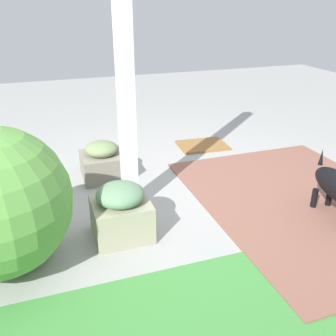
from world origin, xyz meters
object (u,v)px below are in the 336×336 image
at_px(stone_planter_mid, 121,212).
at_px(doormat, 202,145).
at_px(stone_planter_nearest, 102,162).
at_px(porch_pillar, 124,63).

xyz_separation_m(stone_planter_mid, doormat, (-1.39, -1.59, -0.20)).
xyz_separation_m(stone_planter_nearest, doormat, (-1.34, -0.49, -0.16)).
xyz_separation_m(porch_pillar, stone_planter_mid, (0.18, 0.44, -1.04)).
distance_m(porch_pillar, doormat, 2.08).
bearing_deg(porch_pillar, stone_planter_nearest, -79.34).
relative_size(stone_planter_nearest, doormat, 0.73).
bearing_deg(doormat, porch_pillar, 43.39).
bearing_deg(stone_planter_mid, doormat, -131.26).
bearing_deg(stone_planter_nearest, doormat, -159.95).
height_order(porch_pillar, doormat, porch_pillar).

